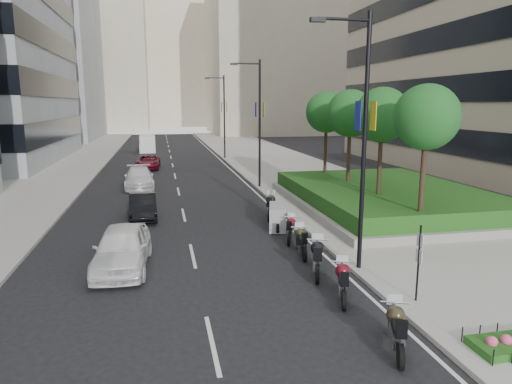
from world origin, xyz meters
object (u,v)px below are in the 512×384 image
object	(u,v)px
car_b	(143,206)
delivery_van	(148,144)
lamp_post_2	(223,113)
motorcycle_4	(290,229)
motorcycle_6	(270,206)
motorcycle_3	(301,241)
motorcycle_0	(396,329)
motorcycle_1	(343,281)
parking_sign	(419,259)
motorcycle_5	(278,217)
car_c	(139,178)
car_d	(148,162)
lamp_post_1	(257,117)
motorcycle_2	(317,258)
lamp_post_0	(361,132)

from	to	relation	value
car_b	delivery_van	distance (m)	35.28
lamp_post_2	motorcycle_4	xyz separation A→B (m)	(-1.22, -30.80, -4.54)
lamp_post_2	motorcycle_6	distance (m)	27.02
motorcycle_3	motorcycle_6	distance (m)	6.17
motorcycle_0	motorcycle_1	size ratio (longest dim) A/B	1.00
parking_sign	motorcycle_5	xyz separation A→B (m)	(-1.96, 9.16, -0.86)
car_c	car_d	world-z (taller)	car_c
motorcycle_6	car_d	world-z (taller)	car_d
motorcycle_0	motorcycle_3	xyz separation A→B (m)	(-0.11, 7.44, -0.01)
lamp_post_1	delivery_van	world-z (taller)	lamp_post_1
parking_sign	motorcycle_3	size ratio (longest dim) A/B	1.18
motorcycle_1	motorcycle_5	xyz separation A→B (m)	(0.04, 8.26, 0.02)
parking_sign	car_c	bearing A→B (deg)	112.24
lamp_post_2	parking_sign	xyz separation A→B (m)	(0.66, -38.00, -3.61)
lamp_post_1	car_b	xyz separation A→B (m)	(-7.78, -7.31, -4.42)
parking_sign	motorcycle_0	xyz separation A→B (m)	(-1.90, -2.24, -0.88)
lamp_post_2	car_d	bearing A→B (deg)	-142.55
motorcycle_2	motorcycle_6	bearing A→B (deg)	16.75
parking_sign	motorcycle_1	world-z (taller)	parking_sign
car_b	parking_sign	bearing A→B (deg)	-59.06
motorcycle_1	motorcycle_4	xyz separation A→B (m)	(0.13, 6.31, -0.04)
lamp_post_1	motorcycle_6	xyz separation A→B (m)	(-1.13, -8.64, -4.42)
motorcycle_4	car_d	world-z (taller)	car_d
car_b	motorcycle_1	bearing A→B (deg)	-64.06
motorcycle_5	car_d	bearing A→B (deg)	30.21
parking_sign	motorcycle_2	xyz separation A→B (m)	(-2.08, 3.05, -0.84)
motorcycle_2	motorcycle_4	xyz separation A→B (m)	(0.21, 4.15, -0.09)
lamp_post_0	motorcycle_0	size ratio (longest dim) A/B	4.40
motorcycle_1	car_d	distance (m)	31.71
parking_sign	motorcycle_3	world-z (taller)	parking_sign
motorcycle_2	car_b	world-z (taller)	car_b
parking_sign	car_c	size ratio (longest dim) A/B	0.50
motorcycle_1	motorcycle_4	world-z (taller)	motorcycle_1
motorcycle_0	motorcycle_4	world-z (taller)	motorcycle_0
lamp_post_0	car_d	bearing A→B (deg)	105.37
motorcycle_0	car_b	bearing A→B (deg)	44.51
motorcycle_0	delivery_van	distance (m)	50.72
parking_sign	motorcycle_1	distance (m)	2.37
parking_sign	lamp_post_0	bearing A→B (deg)	102.33
motorcycle_6	motorcycle_1	bearing A→B (deg)	-163.93
car_b	car_d	world-z (taller)	car_b
parking_sign	motorcycle_1	bearing A→B (deg)	155.85
motorcycle_6	lamp_post_1	bearing A→B (deg)	9.76
delivery_van	motorcycle_0	bearing A→B (deg)	-83.12
parking_sign	motorcycle_4	world-z (taller)	parking_sign
lamp_post_1	lamp_post_0	bearing A→B (deg)	-90.00
motorcycle_4	motorcycle_5	size ratio (longest dim) A/B	0.91
motorcycle_3	motorcycle_4	size ratio (longest dim) A/B	1.11
lamp_post_0	car_b	xyz separation A→B (m)	(-7.78, 9.69, -4.42)
lamp_post_0	car_b	size ratio (longest dim) A/B	2.29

